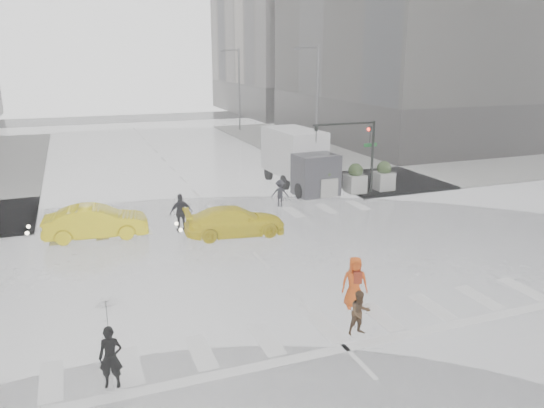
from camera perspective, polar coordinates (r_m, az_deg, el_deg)
name	(u,v)px	position (r m, az deg, el deg)	size (l,w,h in m)	color
ground	(261,261)	(22.13, -1.14, -6.12)	(120.00, 120.00, 0.00)	black
sidewalk_ne	(410,156)	(46.06, 14.62, 4.98)	(35.00, 35.00, 0.15)	gray
road_markings	(261,261)	(22.13, -1.14, -6.10)	(18.00, 48.00, 0.01)	silver
traffic_signal_pole	(358,143)	(32.04, 9.29, 6.49)	(4.45, 0.42, 4.50)	black
street_lamp_near	(315,100)	(41.50, 4.70, 11.11)	(2.15, 0.22, 9.00)	#59595B
street_lamp_far	(238,86)	(60.14, -3.68, 12.53)	(2.15, 0.22, 9.00)	#59595B
planter_west	(326,182)	(31.70, 5.79, 2.40)	(1.10, 1.10, 1.80)	gray
planter_mid	(355,179)	(32.63, 8.94, 2.67)	(1.10, 1.10, 1.80)	gray
planter_east	(384,176)	(33.65, 11.91, 2.92)	(1.10, 1.10, 1.80)	gray
pedestrian_black	(108,330)	(14.20, -17.22, -12.80)	(1.21, 1.22, 2.43)	black
pedestrian_brown	(360,313)	(16.58, 9.44, -11.48)	(0.69, 0.54, 1.42)	#412A17
pedestrian_orange	(355,282)	(18.13, 8.88, -8.31)	(1.02, 0.84, 1.80)	#CB470E
pedestrian_far_a	(181,213)	(25.84, -9.75, -0.93)	(1.09, 0.67, 1.87)	black
pedestrian_far_b	(280,193)	(29.78, 0.87, 1.18)	(0.99, 0.55, 1.53)	black
taxi_mid	(96,222)	(25.94, -18.40, -1.84)	(1.63, 4.67, 1.54)	yellow
taxi_rear	(235,221)	(25.03, -4.02, -1.87)	(1.93, 4.19, 1.38)	yellow
box_truck	(299,158)	(33.98, 2.96, 5.00)	(2.56, 6.84, 3.63)	silver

